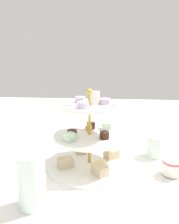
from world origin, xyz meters
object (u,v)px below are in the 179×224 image
object	(u,v)px
water_glass_tall_right	(31,181)
butter_knife_right	(155,221)
water_glass_short_left	(155,146)
butter_knife_left	(21,149)
teacup_with_saucer	(172,168)
tiered_serving_stand	(90,142)

from	to	relation	value
water_glass_tall_right	butter_knife_right	bearing A→B (deg)	-6.00
water_glass_tall_right	butter_knife_right	world-z (taller)	water_glass_tall_right
water_glass_short_left	butter_knife_left	xyz separation A→B (m)	(-0.51, 0.01, -0.04)
teacup_with_saucer	butter_knife_right	bearing A→B (deg)	-114.01
tiered_serving_stand	butter_knife_left	distance (m)	0.31
tiered_serving_stand	teacup_with_saucer	bearing A→B (deg)	-10.21
tiered_serving_stand	butter_knife_right	world-z (taller)	tiered_serving_stand
tiered_serving_stand	water_glass_short_left	bearing A→B (deg)	20.89
tiered_serving_stand	butter_knife_left	xyz separation A→B (m)	(-0.28, 0.10, -0.08)
tiered_serving_stand	butter_knife_right	xyz separation A→B (m)	(0.17, -0.25, -0.08)
butter_knife_left	butter_knife_right	bearing A→B (deg)	66.58
water_glass_tall_right	water_glass_short_left	world-z (taller)	water_glass_tall_right
teacup_with_saucer	butter_knife_left	world-z (taller)	teacup_with_saucer
tiered_serving_stand	butter_knife_left	bearing A→B (deg)	160.84
water_glass_short_left	butter_knife_right	distance (m)	0.34
tiered_serving_stand	water_glass_tall_right	size ratio (longest dim) A/B	2.11
water_glass_short_left	teacup_with_saucer	distance (m)	0.14
water_glass_tall_right	water_glass_short_left	xyz separation A→B (m)	(0.35, 0.31, -0.03)
tiered_serving_stand	water_glass_tall_right	distance (m)	0.25
butter_knife_left	teacup_with_saucer	bearing A→B (deg)	89.19
butter_knife_left	tiered_serving_stand	bearing A→B (deg)	85.03
water_glass_tall_right	water_glass_short_left	distance (m)	0.47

